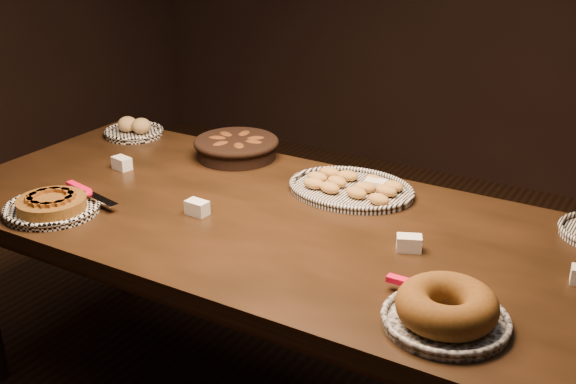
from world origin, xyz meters
The scene contains 7 objects.
buffet_table centered at (0.00, 0.00, 0.68)m, with size 2.40×1.00×0.75m.
apple_tart_plate centered at (-0.70, -0.33, 0.77)m, with size 0.33×0.31×0.06m.
madeleine_platter centered at (0.04, 0.30, 0.77)m, with size 0.43×0.35×0.05m.
bundt_cake_plate centered at (0.58, -0.31, 0.79)m, with size 0.35×0.32×0.10m.
croissant_basket centered at (-0.49, 0.38, 0.80)m, with size 0.35×0.35×0.08m.
bread_roll_plate centered at (-1.00, 0.38, 0.77)m, with size 0.24×0.24×0.08m.
tent_cards centered at (0.04, 0.07, 0.77)m, with size 1.68×0.50×0.04m.
Camera 1 is at (1.00, -1.73, 1.70)m, focal length 45.00 mm.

